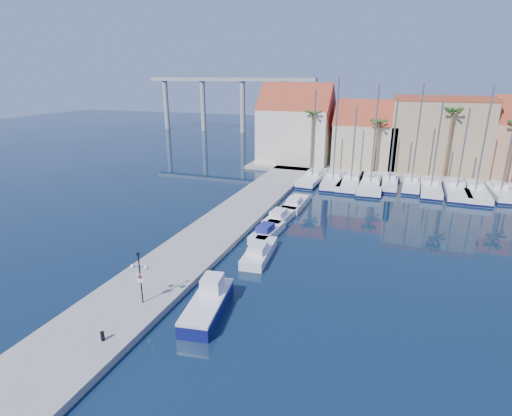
% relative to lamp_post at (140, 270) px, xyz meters
% --- Properties ---
extents(ground, '(260.00, 260.00, 0.00)m').
position_rel_lamp_post_xyz_m(ground, '(7.78, 2.00, -2.92)').
color(ground, black).
rests_on(ground, ground).
extents(quay_west, '(6.00, 77.00, 0.50)m').
position_rel_lamp_post_xyz_m(quay_west, '(-1.22, 15.50, -2.67)').
color(quay_west, gray).
rests_on(quay_west, ground).
extents(shore_north, '(54.00, 16.00, 0.50)m').
position_rel_lamp_post_xyz_m(shore_north, '(17.78, 50.00, -2.67)').
color(shore_north, gray).
rests_on(shore_north, ground).
extents(lamp_post, '(1.23, 0.55, 3.69)m').
position_rel_lamp_post_xyz_m(lamp_post, '(0.00, 0.00, 0.00)').
color(lamp_post, black).
rests_on(lamp_post, quay_west).
extents(bollard, '(0.23, 0.23, 0.57)m').
position_rel_lamp_post_xyz_m(bollard, '(0.24, -4.23, -2.14)').
color(bollard, black).
rests_on(bollard, quay_west).
extents(fishing_boat, '(2.91, 6.30, 2.12)m').
position_rel_lamp_post_xyz_m(fishing_boat, '(4.33, 1.16, -2.22)').
color(fishing_boat, '#0F1358').
rests_on(fishing_boat, ground).
extents(motorboat_west_0, '(2.41, 6.14, 1.40)m').
position_rel_lamp_post_xyz_m(motorboat_west_0, '(4.68, 10.33, -2.42)').
color(motorboat_west_0, white).
rests_on(motorboat_west_0, ground).
extents(motorboat_west_1, '(2.21, 5.63, 1.40)m').
position_rel_lamp_post_xyz_m(motorboat_west_1, '(3.85, 15.04, -2.42)').
color(motorboat_west_1, white).
rests_on(motorboat_west_1, ground).
extents(motorboat_west_2, '(2.44, 6.14, 1.40)m').
position_rel_lamp_post_xyz_m(motorboat_west_2, '(3.79, 19.70, -2.42)').
color(motorboat_west_2, white).
rests_on(motorboat_west_2, ground).
extents(motorboat_west_3, '(2.05, 6.31, 1.40)m').
position_rel_lamp_post_xyz_m(motorboat_west_3, '(4.17, 24.75, -2.42)').
color(motorboat_west_3, white).
rests_on(motorboat_west_3, ground).
extents(sailboat_0, '(3.17, 10.15, 13.23)m').
position_rel_lamp_post_xyz_m(sailboat_0, '(3.52, 37.70, -2.33)').
color(sailboat_0, white).
rests_on(sailboat_0, ground).
extents(sailboat_1, '(3.54, 10.71, 14.88)m').
position_rel_lamp_post_xyz_m(sailboat_1, '(6.55, 37.55, -2.32)').
color(sailboat_1, white).
rests_on(sailboat_1, ground).
extents(sailboat_2, '(3.32, 11.02, 11.24)m').
position_rel_lamp_post_xyz_m(sailboat_2, '(9.21, 37.53, -2.37)').
color(sailboat_2, white).
rests_on(sailboat_2, ground).
extents(sailboat_3, '(3.60, 12.05, 13.95)m').
position_rel_lamp_post_xyz_m(sailboat_3, '(11.84, 37.36, -2.35)').
color(sailboat_3, white).
rests_on(sailboat_3, ground).
extents(sailboat_4, '(2.35, 8.81, 12.05)m').
position_rel_lamp_post_xyz_m(sailboat_4, '(14.31, 38.90, -2.33)').
color(sailboat_4, white).
rests_on(sailboat_4, ground).
extents(sailboat_5, '(2.49, 8.54, 14.14)m').
position_rel_lamp_post_xyz_m(sailboat_5, '(17.28, 38.87, -2.28)').
color(sailboat_5, white).
rests_on(sailboat_5, ground).
extents(sailboat_6, '(2.83, 10.12, 11.87)m').
position_rel_lamp_post_xyz_m(sailboat_6, '(19.78, 38.09, -2.35)').
color(sailboat_6, white).
rests_on(sailboat_6, ground).
extents(sailboat_7, '(3.04, 11.00, 11.26)m').
position_rel_lamp_post_xyz_m(sailboat_7, '(22.93, 38.07, -2.37)').
color(sailboat_7, white).
rests_on(sailboat_7, ground).
extents(sailboat_8, '(2.90, 10.86, 14.04)m').
position_rel_lamp_post_xyz_m(sailboat_8, '(25.10, 37.90, -2.33)').
color(sailboat_8, white).
rests_on(sailboat_8, ground).
extents(sailboat_9, '(2.76, 9.06, 14.92)m').
position_rel_lamp_post_xyz_m(sailboat_9, '(28.16, 38.66, -2.28)').
color(sailboat_9, white).
rests_on(sailboat_9, ground).
extents(building_0, '(12.30, 9.00, 13.50)m').
position_rel_lamp_post_xyz_m(building_0, '(-2.22, 49.00, 3.60)').
color(building_0, beige).
rests_on(building_0, shore_north).
extents(building_1, '(10.30, 8.00, 11.00)m').
position_rel_lamp_post_xyz_m(building_1, '(9.78, 49.00, 2.37)').
color(building_1, tan).
rests_on(building_1, shore_north).
extents(building_2, '(14.20, 10.20, 11.50)m').
position_rel_lamp_post_xyz_m(building_2, '(20.78, 50.00, 3.33)').
color(building_2, '#9C8960').
rests_on(building_2, shore_north).
extents(palm_0, '(2.60, 2.60, 10.15)m').
position_rel_lamp_post_xyz_m(palm_0, '(1.78, 44.00, 6.16)').
color(palm_0, brown).
rests_on(palm_0, shore_north).
extents(palm_1, '(2.60, 2.60, 9.15)m').
position_rel_lamp_post_xyz_m(palm_1, '(11.78, 44.00, 5.21)').
color(palm_1, brown).
rests_on(palm_1, shore_north).
extents(palm_2, '(2.60, 2.60, 11.15)m').
position_rel_lamp_post_xyz_m(palm_2, '(21.78, 44.00, 7.09)').
color(palm_2, brown).
rests_on(palm_2, shore_north).
extents(viaduct, '(48.00, 2.20, 14.45)m').
position_rel_lamp_post_xyz_m(viaduct, '(-31.29, 84.00, 7.32)').
color(viaduct, '#9E9E99').
rests_on(viaduct, ground).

